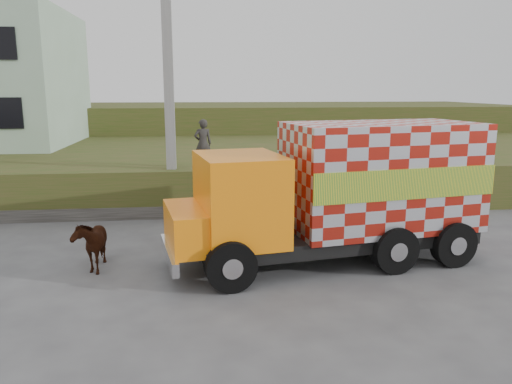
{
  "coord_description": "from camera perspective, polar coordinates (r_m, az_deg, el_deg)",
  "views": [
    {
      "loc": [
        -0.02,
        -11.44,
        4.03
      ],
      "look_at": [
        1.4,
        1.62,
        1.3
      ],
      "focal_mm": 35.0,
      "sensor_mm": 36.0,
      "label": 1
    }
  ],
  "objects": [
    {
      "name": "ground",
      "position": [
        12.13,
        -5.82,
        -7.73
      ],
      "size": [
        120.0,
        120.0,
        0.0
      ],
      "primitive_type": "plane",
      "color": "#474749",
      "rests_on": "ground"
    },
    {
      "name": "pedestrian",
      "position": [
        16.33,
        -6.08,
        5.54
      ],
      "size": [
        0.63,
        0.46,
        1.57
      ],
      "primitive_type": "imported",
      "rotation": [
        0.0,
        0.0,
        3.3
      ],
      "color": "#2D2B28",
      "rests_on": "embankment"
    },
    {
      "name": "cow",
      "position": [
        11.97,
        -18.35,
        -5.53
      ],
      "size": [
        0.74,
        1.46,
        1.2
      ],
      "primitive_type": "imported",
      "rotation": [
        0.0,
        0.0,
        0.06
      ],
      "color": "black",
      "rests_on": "ground"
    },
    {
      "name": "utility_pole",
      "position": [
        16.07,
        -9.93,
        11.73
      ],
      "size": [
        1.2,
        0.3,
        8.0
      ],
      "color": "gray",
      "rests_on": "ground"
    },
    {
      "name": "cargo_truck",
      "position": [
        11.8,
        9.84,
        0.05
      ],
      "size": [
        7.58,
        3.59,
        3.25
      ],
      "rotation": [
        0.0,
        0.0,
        0.17
      ],
      "color": "black",
      "rests_on": "ground"
    },
    {
      "name": "embankment",
      "position": [
        21.69,
        -6.11,
        2.97
      ],
      "size": [
        40.0,
        12.0,
        1.5
      ],
      "primitive_type": "cube",
      "color": "#334818",
      "rests_on": "ground"
    },
    {
      "name": "embankment_far",
      "position": [
        33.53,
        -6.23,
        7.34
      ],
      "size": [
        40.0,
        12.0,
        3.0
      ],
      "primitive_type": "cube",
      "color": "#334818",
      "rests_on": "ground"
    },
    {
      "name": "retaining_strip",
      "position": [
        16.22,
        -13.06,
        -2.23
      ],
      "size": [
        16.0,
        0.5,
        0.4
      ],
      "primitive_type": "cube",
      "color": "#595651",
      "rests_on": "ground"
    }
  ]
}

